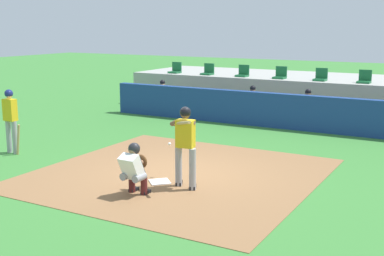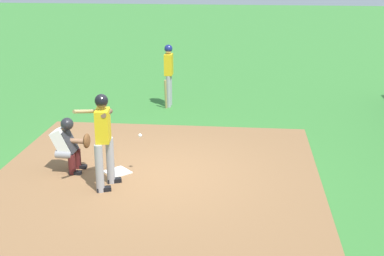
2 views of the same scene
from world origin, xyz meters
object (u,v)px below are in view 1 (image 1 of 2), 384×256
Objects in this scene: stadium_seat_2 at (243,73)px; stadium_seat_5 at (364,79)px; dugout_player_2 at (306,107)px; stadium_seat_4 at (321,77)px; home_plate at (160,182)px; batter_at_plate at (185,142)px; catcher_crouched at (135,167)px; stadium_seat_3 at (280,75)px; dugout_player_0 at (161,95)px; on_deck_batter at (11,117)px; dugout_player_1 at (251,102)px; stadium_seat_0 at (176,70)px; stadium_seat_1 at (208,72)px.

stadium_seat_2 is 4.88m from stadium_seat_5.
stadium_seat_4 is at bearing 92.66° from dugout_player_2.
batter_at_plate is (0.69, -0.05, 1.01)m from home_plate.
catcher_crouched is 11.20m from stadium_seat_4.
stadium_seat_3 is 1.00× the size of stadium_seat_4.
dugout_player_0 is 6.07m from dugout_player_2.
on_deck_batter reaches higher than dugout_player_0.
batter_at_plate reaches higher than dugout_player_2.
batter_at_plate reaches higher than catcher_crouched.
home_plate is 10.32m from stadium_seat_4.
on_deck_batter is (-5.73, 0.34, -0.02)m from batter_at_plate.
stadium_seat_5 is (2.44, 11.13, 0.93)m from catcher_crouched.
stadium_seat_3 is at bearing 66.83° from on_deck_batter.
stadium_seat_0 reaches higher than dugout_player_1.
stadium_seat_5 is at bearing 0.00° from stadium_seat_1.
stadium_seat_3 is (-0.81, 10.18, 1.51)m from home_plate.
stadium_seat_5 is (1.53, 2.03, 0.86)m from dugout_player_2.
stadium_seat_0 and stadium_seat_5 have the same top height.
home_plate is 0.92× the size of stadium_seat_3.
home_plate is at bearing -3.39° from on_deck_batter.
stadium_seat_5 is (7.60, 2.03, 0.86)m from dugout_player_0.
stadium_seat_2 is at bearing 148.69° from dugout_player_2.
catcher_crouched is at bearing -95.69° from dugout_player_2.
stadium_seat_1 is (-4.06, 10.18, 1.51)m from home_plate.
on_deck_batter is at bearing -113.17° from stadium_seat_3.
home_plate is at bearing -81.68° from dugout_player_1.
stadium_seat_5 is at bearing 29.28° from dugout_player_1.
stadium_seat_4 is (0.81, 10.18, 1.51)m from home_plate.
stadium_seat_3 is (1.62, 0.00, 0.00)m from stadium_seat_2.
on_deck_batter is at bearing -127.13° from stadium_seat_5.
home_plate is 5.15m from on_deck_batter.
catcher_crouched is 11.20m from stadium_seat_3.
stadium_seat_2 is at bearing 0.00° from stadium_seat_1.
stadium_seat_4 reaches higher than dugout_player_2.
home_plate is 0.92× the size of stadium_seat_4.
stadium_seat_1 is 1.00× the size of stadium_seat_5.
batter_at_plate is 3.76× the size of stadium_seat_4.
stadium_seat_4 is (5.85, 9.88, 0.51)m from on_deck_batter.
dugout_player_1 reaches higher than catcher_crouched.
stadium_seat_1 is at bearing 180.00° from stadium_seat_5.
home_plate is 1.12m from catcher_crouched.
catcher_crouched is 11.43m from stadium_seat_2.
stadium_seat_3 and stadium_seat_5 have the same top height.
stadium_seat_0 reaches higher than batter_at_plate.
dugout_player_0 is at bearing -143.28° from stadium_seat_2.
stadium_seat_2 is 1.00× the size of stadium_seat_5.
stadium_seat_2 is (-3.13, 10.22, 0.50)m from batter_at_plate.
on_deck_batter is at bearing 166.05° from catcher_crouched.
stadium_seat_2 is at bearing 75.23° from on_deck_batter.
catcher_crouched reaches higher than home_plate.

